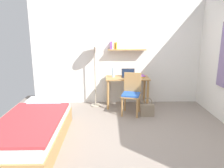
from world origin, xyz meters
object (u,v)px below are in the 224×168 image
bed (33,130)px  handbag (147,110)px  desk_chair (131,92)px  laptop (128,75)px  standing_lamp (95,45)px  book_stack (141,76)px  desk (127,83)px  water_bottle (113,73)px

bed → handbag: bed is taller
bed → desk_chair: 2.20m
laptop → handbag: (0.35, -0.71, -0.63)m
standing_lamp → laptop: 1.07m
standing_lamp → book_stack: (1.12, 0.01, -0.75)m
desk → standing_lamp: bearing=178.2°
desk_chair → standing_lamp: 1.39m
laptop → handbag: 1.01m
desk → desk_chair: bearing=-83.9°
handbag → standing_lamp: bearing=149.0°
bed → standing_lamp: (0.91, 1.85, 1.25)m
handbag → bed: bearing=-150.7°
desk → standing_lamp: standing_lamp is taller
bed → water_bottle: bearing=54.1°
standing_lamp → handbag: 1.90m
desk_chair → laptop: 0.60m
desk → handbag: size_ratio=2.46×
desk_chair → water_bottle: water_bottle is taller
desk_chair → water_bottle: (-0.39, 0.53, 0.35)m
standing_lamp → laptop: bearing=1.1°
water_bottle → handbag: (0.72, -0.70, -0.69)m
desk → water_bottle: bearing=174.5°
bed → standing_lamp: size_ratio=1.17×
laptop → book_stack: size_ratio=1.31×
bed → handbag: bearing=29.3°
desk_chair → handbag: desk_chair is taller
desk → laptop: laptop is taller
bed → desk_chair: size_ratio=2.17×
standing_lamp → handbag: size_ratio=4.03×
water_bottle → book_stack: bearing=0.0°
laptop → water_bottle: size_ratio=1.43×
desk_chair → book_stack: bearing=60.7°
desk → water_bottle: size_ratio=4.54×
desk → bed: bearing=-132.6°
water_bottle → desk_chair: bearing=-53.5°
desk_chair → handbag: (0.33, -0.18, -0.35)m
laptop → book_stack: (0.32, -0.01, -0.03)m
desk_chair → laptop: (-0.03, 0.53, 0.28)m
desk_chair → standing_lamp: standing_lamp is taller
standing_lamp → water_bottle: standing_lamp is taller
standing_lamp → handbag: standing_lamp is taller
desk → book_stack: size_ratio=4.15×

